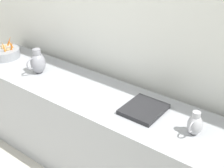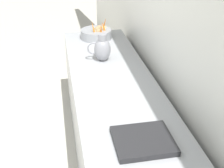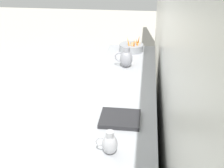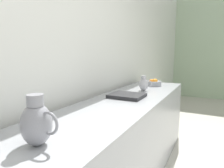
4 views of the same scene
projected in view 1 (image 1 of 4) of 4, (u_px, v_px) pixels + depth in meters
name	position (u px, v px, depth m)	size (l,w,h in m)	color
tile_wall_left	(189.00, 26.00, 2.41)	(0.10, 9.40, 3.00)	silver
prep_counter	(106.00, 137.00, 2.87)	(0.67, 3.35, 0.87)	#9EA0A5
vegetable_colander	(5.00, 53.00, 3.40)	(0.33, 0.33, 0.23)	gray
metal_pitcher_tall	(38.00, 62.00, 3.03)	(0.21, 0.15, 0.25)	gray
metal_pitcher_short	(195.00, 124.00, 2.17)	(0.16, 0.11, 0.19)	#A3A3A8
counter_sink_basin	(144.00, 109.00, 2.46)	(0.34, 0.30, 0.04)	#232326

